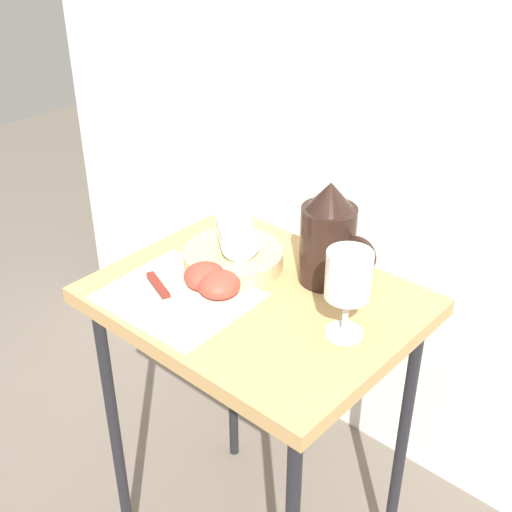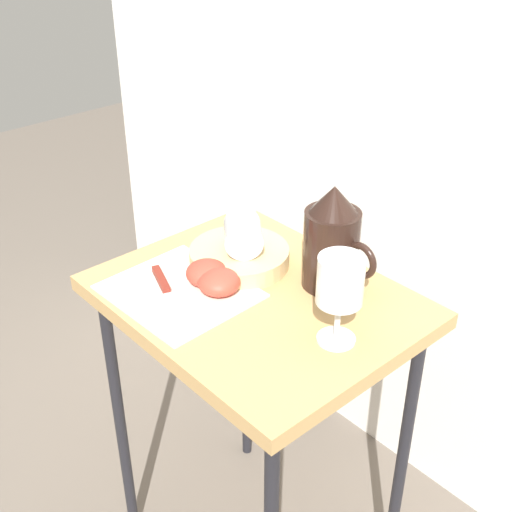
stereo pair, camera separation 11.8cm
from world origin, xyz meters
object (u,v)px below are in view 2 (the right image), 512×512
table (256,329)px  wine_glass_upright (340,285)px  wine_glass_tipped_near (243,232)px  apple_half_right (219,282)px  apple_half_left (207,273)px  basket_tray (239,257)px  pitcher (332,247)px  knife (166,290)px

table → wine_glass_upright: size_ratio=4.57×
wine_glass_tipped_near → apple_half_right: (0.05, -0.10, -0.05)m
apple_half_left → wine_glass_upright: bearing=11.2°
apple_half_left → apple_half_right: (0.04, -0.00, 0.00)m
basket_tray → wine_glass_tipped_near: wine_glass_tipped_near is taller
table → basket_tray: bearing=155.6°
basket_tray → pitcher: (0.16, 0.08, 0.06)m
basket_tray → apple_half_left: 0.09m
wine_glass_upright → apple_half_left: wine_glass_upright is taller
basket_tray → apple_half_left: (0.01, -0.09, 0.01)m
apple_half_right → knife: size_ratio=0.36×
basket_tray → apple_half_right: size_ratio=2.49×
knife → basket_tray: bearing=86.0°
basket_tray → wine_glass_upright: size_ratio=1.23×
table → apple_half_left: bearing=-151.5°
apple_half_left → basket_tray: bearing=98.7°
pitcher → wine_glass_upright: size_ratio=1.27×
table → pitcher: 0.21m
pitcher → apple_half_right: (-0.11, -0.17, -0.05)m
wine_glass_upright → apple_half_right: size_ratio=2.02×
wine_glass_upright → wine_glass_tipped_near: size_ratio=1.01×
wine_glass_upright → apple_half_left: bearing=-168.8°
apple_half_left → knife: 0.08m
apple_half_left → apple_half_right: same height
basket_tray → wine_glass_upright: bearing=-7.2°
table → apple_half_left: size_ratio=9.24×
basket_tray → pitcher: 0.19m
table → apple_half_right: apple_half_right is taller
wine_glass_upright → knife: bearing=-156.5°
wine_glass_tipped_near → apple_half_right: 0.12m
apple_half_left → apple_half_right: size_ratio=1.00×
basket_tray → wine_glass_tipped_near: 0.05m
wine_glass_upright → knife: size_ratio=0.73×
pitcher → wine_glass_tipped_near: size_ratio=1.28×
table → pitcher: (0.07, 0.12, 0.16)m
table → knife: (-0.11, -0.12, 0.09)m
table → pitcher: size_ratio=3.60×
knife → apple_half_left: bearing=71.5°
table → knife: size_ratio=3.34×
wine_glass_tipped_near → basket_tray: bearing=-125.4°
pitcher → apple_half_left: pitcher is taller
wine_glass_upright → basket_tray: bearing=172.8°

